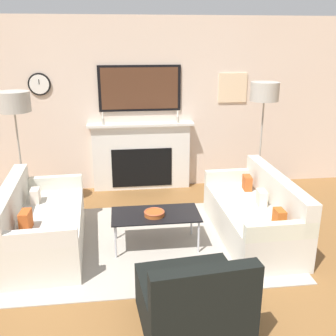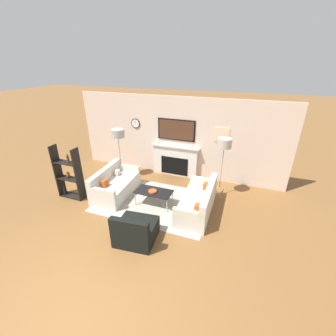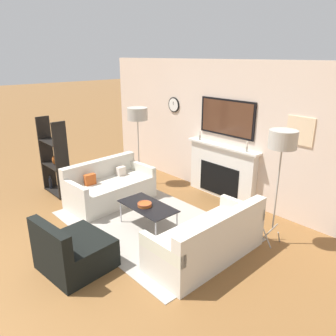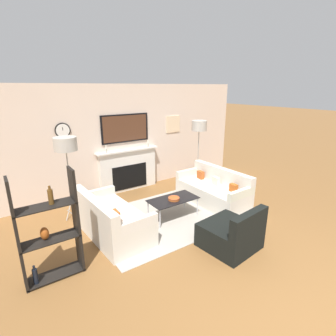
{
  "view_description": "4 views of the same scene",
  "coord_description": "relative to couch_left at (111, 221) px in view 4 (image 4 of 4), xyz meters",
  "views": [
    {
      "loc": [
        -0.33,
        -1.14,
        2.36
      ],
      "look_at": [
        0.26,
        3.59,
        0.79
      ],
      "focal_mm": 42.0,
      "sensor_mm": 36.0,
      "label": 1
    },
    {
      "loc": [
        2.27,
        -1.83,
        3.69
      ],
      "look_at": [
        0.17,
        3.81,
        0.81
      ],
      "focal_mm": 24.0,
      "sensor_mm": 36.0,
      "label": 2
    },
    {
      "loc": [
        3.91,
        -0.0,
        2.78
      ],
      "look_at": [
        0.2,
        3.34,
        1.05
      ],
      "focal_mm": 35.0,
      "sensor_mm": 36.0,
      "label": 3
    },
    {
      "loc": [
        -2.86,
        -0.99,
        2.63
      ],
      "look_at": [
        0.22,
        3.46,
        0.94
      ],
      "focal_mm": 28.0,
      "sensor_mm": 36.0,
      "label": 4
    }
  ],
  "objects": [
    {
      "name": "couch_right",
      "position": [
        2.57,
        0.0,
        -0.01
      ],
      "size": [
        0.81,
        1.81,
        0.79
      ],
      "color": "beige",
      "rests_on": "ground_plane"
    },
    {
      "name": "armchair",
      "position": [
        1.51,
        -1.53,
        -0.04
      ],
      "size": [
        0.93,
        0.92,
        0.77
      ],
      "color": "black",
      "rests_on": "ground_plane"
    },
    {
      "name": "fireplace_wall",
      "position": [
        1.29,
        1.95,
        0.93
      ],
      "size": [
        7.23,
        0.28,
        2.7
      ],
      "color": "beige",
      "rests_on": "ground_plane"
    },
    {
      "name": "coffee_table",
      "position": [
        1.33,
        -0.09,
        0.1
      ],
      "size": [
        1.02,
        0.53,
        0.42
      ],
      "color": "black",
      "rests_on": "ground_plane"
    },
    {
      "name": "decorative_bowl",
      "position": [
        1.31,
        -0.14,
        0.16
      ],
      "size": [
        0.24,
        0.24,
        0.06
      ],
      "color": "#B05221",
      "rests_on": "coffee_table"
    },
    {
      "name": "shelf_unit",
      "position": [
        -1.13,
        -0.58,
        0.45
      ],
      "size": [
        0.79,
        0.28,
        1.58
      ],
      "color": "black",
      "rests_on": "ground_plane"
    },
    {
      "name": "couch_left",
      "position": [
        0.0,
        0.0,
        0.0
      ],
      "size": [
        0.94,
        1.71,
        0.81
      ],
      "color": "beige",
      "rests_on": "ground_plane"
    },
    {
      "name": "ground_plane",
      "position": [
        1.29,
        -3.12,
        -0.29
      ],
      "size": [
        60.0,
        60.0,
        0.0
      ],
      "primitive_type": "plane",
      "color": "brown"
    },
    {
      "name": "floor_lamp_left",
      "position": [
        -0.4,
        1.04,
        1.27
      ],
      "size": [
        0.43,
        0.43,
        1.72
      ],
      "color": "#9E998E",
      "rests_on": "ground_plane"
    },
    {
      "name": "area_rug",
      "position": [
        1.29,
        0.0,
        -0.29
      ],
      "size": [
        3.18,
        2.16,
        0.01
      ],
      "color": "#A99F92",
      "rests_on": "ground_plane"
    },
    {
      "name": "floor_lamp_right",
      "position": [
        2.97,
        1.04,
        1.34
      ],
      "size": [
        0.4,
        0.4,
        1.8
      ],
      "color": "#9E998E",
      "rests_on": "ground_plane"
    }
  ]
}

